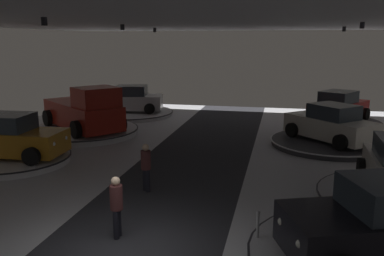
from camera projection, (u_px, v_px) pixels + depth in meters
name	position (u px, v px, depth m)	size (l,w,h in m)	color
ceiling_with_spotlights	(114.00, 3.00, 8.21)	(24.00, 44.00, 0.39)	silver
display_platform_deep_right	(338.00, 124.00, 23.20)	(4.81, 4.81, 0.35)	#333338
display_car_deep_right	(339.00, 108.00, 22.99)	(3.74, 4.52, 1.71)	red
display_platform_far_right	(329.00, 143.00, 19.08)	(5.37, 5.37, 0.26)	#333338
display_car_far_right	(331.00, 124.00, 18.87)	(4.19, 4.29, 1.71)	silver
display_platform_far_left	(84.00, 131.00, 21.38)	(5.68, 5.68, 0.32)	silver
pickup_truck_far_left	(85.00, 112.00, 20.90)	(5.45, 4.95, 2.30)	maroon
display_platform_mid_left	(13.00, 159.00, 16.41)	(4.54, 4.54, 0.29)	silver
display_car_mid_left	(10.00, 138.00, 16.22)	(4.32, 2.40, 1.71)	#B77519
display_platform_deep_left	(130.00, 113.00, 26.95)	(5.66, 5.66, 0.24)	silver
display_car_deep_left	(130.00, 100.00, 26.77)	(4.46, 2.84, 1.71)	silver
visitor_walking_near	(146.00, 165.00, 13.20)	(0.32, 0.32, 1.59)	black
visitor_walking_far	(116.00, 203.00, 10.07)	(0.32, 0.32, 1.59)	black
stanchion_a	(257.00, 236.00, 9.52)	(0.28, 0.28, 1.01)	#333338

